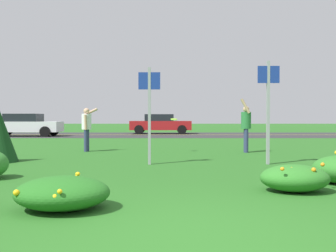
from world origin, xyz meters
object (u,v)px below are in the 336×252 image
person_thrower_white_shirt (85,126)px  person_catcher_green_shirt (244,124)px  car_white_center_left (23,125)px  car_red_center_right (159,124)px  sign_post_near_path (148,106)px  frisbee_lime (172,119)px  sign_post_by_roadside (267,102)px

person_thrower_white_shirt → person_catcher_green_shirt: 5.62m
person_thrower_white_shirt → person_catcher_green_shirt: size_ratio=0.84×
person_thrower_white_shirt → person_catcher_green_shirt: person_catcher_green_shirt is taller
car_white_center_left → car_red_center_right: same height
person_thrower_white_shirt → car_red_center_right: bearing=81.3°
person_catcher_green_shirt → car_white_center_left: bearing=135.6°
person_thrower_white_shirt → person_catcher_green_shirt: (5.61, -0.38, 0.04)m
person_thrower_white_shirt → sign_post_near_path: bearing=-57.9°
person_thrower_white_shirt → car_white_center_left: (-6.31, 11.28, -0.18)m
sign_post_near_path → person_catcher_green_shirt: sign_post_near_path is taller
person_catcher_green_shirt → car_red_center_right: 15.89m
person_catcher_green_shirt → car_red_center_right: bearing=101.9°
person_thrower_white_shirt → frisbee_lime: 3.13m
person_catcher_green_shirt → car_white_center_left: person_catcher_green_shirt is taller
person_catcher_green_shirt → car_red_center_right: size_ratio=0.41×
frisbee_lime → sign_post_near_path: bearing=-101.0°
person_catcher_green_shirt → car_white_center_left: size_ratio=0.41×
sign_post_near_path → frisbee_lime: bearing=79.0°
person_catcher_green_shirt → person_thrower_white_shirt: bearing=176.1°
car_red_center_right → frisbee_lime: bearing=-87.1°
person_thrower_white_shirt → person_catcher_green_shirt: bearing=-3.9°
sign_post_by_roadside → car_red_center_right: sign_post_by_roadside is taller
sign_post_near_path → car_white_center_left: 17.51m
sign_post_by_roadside → car_white_center_left: size_ratio=0.59×
sign_post_near_path → car_red_center_right: sign_post_near_path is taller
frisbee_lime → car_red_center_right: (-0.78, 15.49, -0.41)m
sign_post_near_path → sign_post_by_roadside: 3.07m
sign_post_near_path → sign_post_by_roadside: size_ratio=0.94×
sign_post_near_path → sign_post_by_roadside: (3.07, 0.02, 0.09)m
frisbee_lime → car_white_center_left: car_white_center_left is taller
sign_post_by_roadside → person_thrower_white_shirt: size_ratio=1.71×
car_white_center_left → sign_post_by_roadside: bearing=-52.0°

